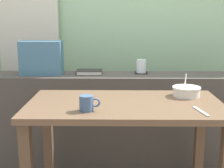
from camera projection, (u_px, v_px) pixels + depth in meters
curtain_left_panel at (28, 13)px, 2.95m from camera, size 0.56×0.06×2.50m
dark_console_ledge at (111, 122)px, 2.55m from camera, size 2.80×0.32×0.78m
breakfast_table at (125, 122)px, 1.88m from camera, size 1.15×0.62×0.73m
coaster_square at (141, 73)px, 2.52m from camera, size 0.10×0.10×0.00m
juice_glass at (141, 67)px, 2.51m from camera, size 0.08×0.08×0.10m
closed_book at (89, 72)px, 2.50m from camera, size 0.21×0.15×0.03m
throw_pillow at (41, 58)px, 2.44m from camera, size 0.32×0.15×0.26m
soup_bowl at (186, 91)px, 1.99m from camera, size 0.18×0.18×0.15m
fork_utensil at (201, 111)px, 1.68m from camera, size 0.05×0.17×0.01m
ceramic_mug at (87, 103)px, 1.69m from camera, size 0.11×0.08×0.08m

